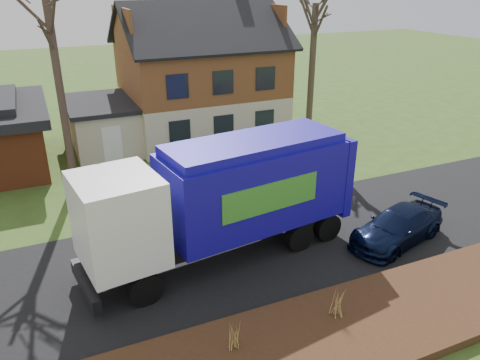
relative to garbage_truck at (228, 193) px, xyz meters
name	(u,v)px	position (x,y,z in m)	size (l,w,h in m)	color
ground	(276,242)	(1.97, 0.03, -2.45)	(120.00, 120.00, 0.00)	#324B19
road	(276,242)	(1.97, 0.03, -2.44)	(80.00, 7.00, 0.02)	black
mulch_verge	(363,325)	(1.97, -5.27, -2.30)	(80.00, 3.50, 0.30)	black
main_house	(193,71)	(3.46, 13.94, 1.58)	(12.95, 8.95, 9.26)	beige
garbage_truck	(228,193)	(0.00, 0.00, 0.00)	(10.17, 3.95, 4.25)	black
silver_sedan	(194,193)	(0.01, 3.85, -1.65)	(1.68, 4.81, 1.59)	#AEB1B6
navy_wagon	(397,227)	(6.20, -1.77, -1.81)	(1.78, 4.38, 1.27)	black
grass_clump_west	(234,335)	(-1.83, -4.77, -1.69)	(0.35, 0.29, 0.92)	#A38A48
grass_clump_mid	(339,302)	(1.43, -4.79, -1.66)	(0.35, 0.29, 0.97)	#A28047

